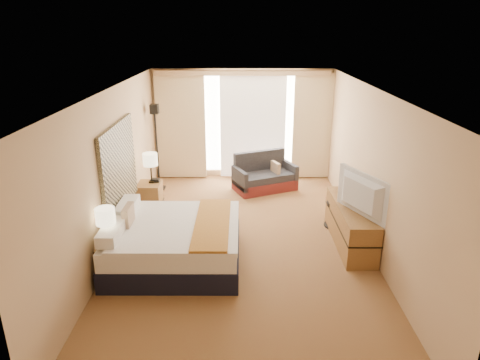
{
  "coord_description": "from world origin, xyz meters",
  "views": [
    {
      "loc": [
        -0.02,
        -6.56,
        3.52
      ],
      "look_at": [
        -0.05,
        0.4,
        1.0
      ],
      "focal_mm": 32.0,
      "sensor_mm": 36.0,
      "label": 1
    }
  ],
  "objects_px": {
    "desk_chair": "(340,205)",
    "lamp_left": "(105,217)",
    "nightstand_right": "(150,196)",
    "lamp_right": "(150,160)",
    "nightstand_left": "(116,260)",
    "bed": "(175,242)",
    "floor_lamp": "(156,130)",
    "television": "(357,195)",
    "media_dresser": "(350,224)",
    "loveseat": "(264,177)"
  },
  "relations": [
    {
      "from": "desk_chair",
      "to": "lamp_left",
      "type": "height_order",
      "value": "lamp_left"
    },
    {
      "from": "nightstand_right",
      "to": "lamp_right",
      "type": "height_order",
      "value": "lamp_right"
    },
    {
      "from": "nightstand_left",
      "to": "lamp_right",
      "type": "distance_m",
      "value": 2.66
    },
    {
      "from": "bed",
      "to": "floor_lamp",
      "type": "height_order",
      "value": "floor_lamp"
    },
    {
      "from": "desk_chair",
      "to": "television",
      "type": "distance_m",
      "value": 1.24
    },
    {
      "from": "desk_chair",
      "to": "television",
      "type": "relative_size",
      "value": 0.78
    },
    {
      "from": "media_dresser",
      "to": "nightstand_right",
      "type": "bearing_deg",
      "value": 158.6
    },
    {
      "from": "nightstand_left",
      "to": "media_dresser",
      "type": "xyz_separation_m",
      "value": [
        3.7,
        1.05,
        0.07
      ]
    },
    {
      "from": "floor_lamp",
      "to": "television",
      "type": "height_order",
      "value": "floor_lamp"
    },
    {
      "from": "nightstand_left",
      "to": "floor_lamp",
      "type": "xyz_separation_m",
      "value": [
        -0.03,
        3.66,
        1.09
      ]
    },
    {
      "from": "nightstand_left",
      "to": "desk_chair",
      "type": "relative_size",
      "value": 0.59
    },
    {
      "from": "nightstand_left",
      "to": "loveseat",
      "type": "relative_size",
      "value": 0.36
    },
    {
      "from": "media_dresser",
      "to": "lamp_right",
      "type": "bearing_deg",
      "value": 157.63
    },
    {
      "from": "floor_lamp",
      "to": "lamp_left",
      "type": "height_order",
      "value": "floor_lamp"
    },
    {
      "from": "media_dresser",
      "to": "bed",
      "type": "height_order",
      "value": "bed"
    },
    {
      "from": "media_dresser",
      "to": "floor_lamp",
      "type": "distance_m",
      "value": 4.66
    },
    {
      "from": "loveseat",
      "to": "television",
      "type": "relative_size",
      "value": 1.28
    },
    {
      "from": "nightstand_right",
      "to": "media_dresser",
      "type": "relative_size",
      "value": 0.31
    },
    {
      "from": "desk_chair",
      "to": "lamp_right",
      "type": "xyz_separation_m",
      "value": [
        -3.62,
        0.84,
        0.61
      ]
    },
    {
      "from": "bed",
      "to": "lamp_left",
      "type": "distance_m",
      "value": 1.18
    },
    {
      "from": "media_dresser",
      "to": "lamp_right",
      "type": "xyz_separation_m",
      "value": [
        -3.65,
        1.5,
        0.67
      ]
    },
    {
      "from": "bed",
      "to": "lamp_right",
      "type": "relative_size",
      "value": 3.25
    },
    {
      "from": "desk_chair",
      "to": "lamp_right",
      "type": "height_order",
      "value": "lamp_right"
    },
    {
      "from": "nightstand_left",
      "to": "television",
      "type": "height_order",
      "value": "television"
    },
    {
      "from": "nightstand_left",
      "to": "television",
      "type": "relative_size",
      "value": 0.46
    },
    {
      "from": "desk_chair",
      "to": "television",
      "type": "bearing_deg",
      "value": -94.89
    },
    {
      "from": "bed",
      "to": "lamp_left",
      "type": "height_order",
      "value": "lamp_left"
    },
    {
      "from": "floor_lamp",
      "to": "lamp_right",
      "type": "relative_size",
      "value": 3.17
    },
    {
      "from": "media_dresser",
      "to": "bed",
      "type": "bearing_deg",
      "value": -167.33
    },
    {
      "from": "television",
      "to": "floor_lamp",
      "type": "bearing_deg",
      "value": 25.68
    },
    {
      "from": "nightstand_left",
      "to": "lamp_left",
      "type": "bearing_deg",
      "value": -131.26
    },
    {
      "from": "media_dresser",
      "to": "floor_lamp",
      "type": "xyz_separation_m",
      "value": [
        -3.73,
        2.61,
        1.02
      ]
    },
    {
      "from": "nightstand_left",
      "to": "floor_lamp",
      "type": "distance_m",
      "value": 3.82
    },
    {
      "from": "media_dresser",
      "to": "floor_lamp",
      "type": "relative_size",
      "value": 0.93
    },
    {
      "from": "desk_chair",
      "to": "lamp_right",
      "type": "relative_size",
      "value": 1.53
    },
    {
      "from": "lamp_right",
      "to": "nightstand_left",
      "type": "bearing_deg",
      "value": -91.03
    },
    {
      "from": "nightstand_left",
      "to": "desk_chair",
      "type": "bearing_deg",
      "value": 25.06
    },
    {
      "from": "nightstand_right",
      "to": "media_dresser",
      "type": "xyz_separation_m",
      "value": [
        3.7,
        -1.45,
        0.07
      ]
    },
    {
      "from": "lamp_left",
      "to": "television",
      "type": "relative_size",
      "value": 0.49
    },
    {
      "from": "lamp_right",
      "to": "television",
      "type": "distance_m",
      "value": 4.08
    },
    {
      "from": "media_dresser",
      "to": "television",
      "type": "relative_size",
      "value": 1.51
    },
    {
      "from": "bed",
      "to": "desk_chair",
      "type": "bearing_deg",
      "value": 24.7
    },
    {
      "from": "lamp_left",
      "to": "lamp_right",
      "type": "bearing_deg",
      "value": 87.74
    },
    {
      "from": "nightstand_right",
      "to": "floor_lamp",
      "type": "height_order",
      "value": "floor_lamp"
    },
    {
      "from": "lamp_left",
      "to": "television",
      "type": "height_order",
      "value": "television"
    },
    {
      "from": "loveseat",
      "to": "desk_chair",
      "type": "xyz_separation_m",
      "value": [
        1.3,
        -1.92,
        0.14
      ]
    },
    {
      "from": "nightstand_left",
      "to": "floor_lamp",
      "type": "bearing_deg",
      "value": 90.47
    },
    {
      "from": "lamp_left",
      "to": "lamp_right",
      "type": "relative_size",
      "value": 0.95
    },
    {
      "from": "television",
      "to": "nightstand_left",
      "type": "bearing_deg",
      "value": 75.0
    },
    {
      "from": "desk_chair",
      "to": "lamp_right",
      "type": "bearing_deg",
      "value": 163.14
    }
  ]
}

